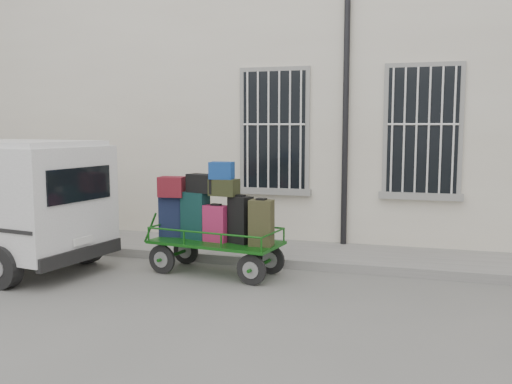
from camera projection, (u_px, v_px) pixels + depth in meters
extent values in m
plane|color=slate|center=(248.00, 290.00, 8.10)|extent=(80.00, 80.00, 0.00)
cube|color=beige|center=(320.00, 96.00, 13.00)|extent=(24.00, 5.00, 6.00)
cylinder|color=black|center=(346.00, 100.00, 10.29)|extent=(0.11, 0.11, 5.60)
cube|color=black|center=(274.00, 130.00, 10.80)|extent=(1.20, 0.08, 2.20)
cube|color=gray|center=(274.00, 191.00, 10.91)|extent=(1.45, 0.22, 0.12)
cube|color=black|center=(423.00, 130.00, 10.03)|extent=(1.20, 0.08, 2.20)
cube|color=gray|center=(420.00, 196.00, 10.14)|extent=(1.45, 0.22, 0.12)
cube|color=slate|center=(284.00, 253.00, 10.19)|extent=(24.00, 1.70, 0.15)
cylinder|color=black|center=(162.00, 259.00, 9.02)|extent=(0.47, 0.12, 0.46)
cylinder|color=gray|center=(162.00, 259.00, 9.02)|extent=(0.26, 0.12, 0.25)
cylinder|color=black|center=(186.00, 251.00, 9.65)|extent=(0.47, 0.12, 0.46)
cylinder|color=gray|center=(186.00, 251.00, 9.65)|extent=(0.26, 0.12, 0.25)
cylinder|color=black|center=(251.00, 270.00, 8.35)|extent=(0.47, 0.12, 0.46)
cylinder|color=gray|center=(251.00, 270.00, 8.35)|extent=(0.26, 0.12, 0.25)
cylinder|color=black|center=(271.00, 260.00, 8.98)|extent=(0.47, 0.12, 0.46)
cylinder|color=gray|center=(271.00, 260.00, 8.98)|extent=(0.26, 0.12, 0.25)
cube|color=#135513|center=(216.00, 242.00, 8.97)|extent=(2.15, 1.21, 0.05)
cylinder|color=#135513|center=(150.00, 228.00, 9.48)|extent=(0.27, 0.08, 0.52)
cube|color=black|center=(172.00, 216.00, 9.31)|extent=(0.40, 0.25, 0.66)
cube|color=black|center=(172.00, 195.00, 9.27)|extent=(0.17, 0.13, 0.03)
cube|color=black|center=(195.00, 216.00, 9.09)|extent=(0.48, 0.33, 0.75)
cube|color=black|center=(195.00, 191.00, 9.05)|extent=(0.19, 0.13, 0.03)
cube|color=#9F1C57|center=(216.00, 224.00, 8.88)|extent=(0.42, 0.28, 0.57)
cube|color=black|center=(216.00, 205.00, 8.85)|extent=(0.17, 0.12, 0.03)
cube|color=black|center=(240.00, 220.00, 8.77)|extent=(0.40, 0.35, 0.72)
cube|color=black|center=(240.00, 196.00, 8.72)|extent=(0.15, 0.14, 0.03)
cube|color=#2B3118|center=(261.00, 223.00, 8.56)|extent=(0.35, 0.24, 0.70)
cube|color=black|center=(261.00, 199.00, 8.52)|extent=(0.16, 0.14, 0.03)
cube|color=#591311|center=(172.00, 187.00, 9.19)|extent=(0.43, 0.32, 0.32)
cube|color=black|center=(203.00, 183.00, 9.00)|extent=(0.58, 0.41, 0.29)
cube|color=black|center=(224.00, 187.00, 8.82)|extent=(0.46, 0.32, 0.26)
cube|color=navy|center=(222.00, 170.00, 8.82)|extent=(0.38, 0.31, 0.26)
cube|color=black|center=(80.00, 184.00, 8.50)|extent=(0.25, 1.28, 0.51)
cube|color=black|center=(82.00, 254.00, 8.62)|extent=(0.37, 1.70, 0.20)
cube|color=white|center=(83.00, 241.00, 8.58)|extent=(0.09, 0.39, 0.11)
cylinder|color=black|center=(3.00, 267.00, 8.18)|extent=(0.65, 0.30, 0.63)
cylinder|color=black|center=(86.00, 245.00, 9.69)|extent=(0.65, 0.30, 0.63)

